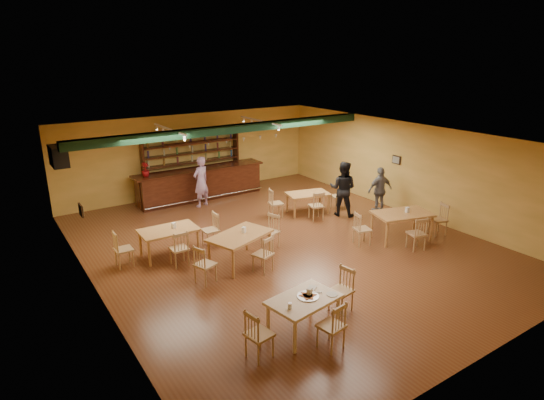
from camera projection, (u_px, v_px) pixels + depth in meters
floor at (283, 245)px, 12.71m from camera, size 12.00×12.00×0.00m
ceiling_beam at (232, 129)px, 14.04m from camera, size 10.00×0.30×0.25m
track_rail_left at (170, 129)px, 13.54m from camera, size 0.05×2.50×0.05m
track_rail_right at (260, 121)px, 15.23m from camera, size 0.05×2.50×0.05m
ac_unit at (59, 156)px, 12.78m from camera, size 0.34×0.70×0.48m
picture_left at (81, 210)px, 10.36m from camera, size 0.04×0.34×0.28m
picture_right at (396, 160)px, 15.20m from camera, size 0.04×0.34×0.28m
bar_counter at (201, 183)px, 16.56m from camera, size 4.88×0.85×1.13m
back_bar_hutch at (192, 165)px, 16.88m from camera, size 3.77×0.40×2.28m
poinsettia at (145, 170)px, 15.26m from camera, size 0.35×0.35×0.48m
dining_table_a at (169, 242)px, 11.94m from camera, size 1.49×0.91×0.74m
dining_table_b at (308, 203)px, 15.14m from camera, size 1.53×1.13×0.69m
dining_table_c at (240, 249)px, 11.47m from camera, size 1.82×1.43×0.80m
dining_table_d at (401, 226)px, 12.98m from camera, size 1.80×1.36×0.80m
near_table at (304, 315)px, 8.67m from camera, size 1.47×1.07×0.72m
pizza_tray at (308, 296)px, 8.60m from camera, size 0.54×0.54×0.01m
parmesan_shaker at (290, 306)px, 8.19m from camera, size 0.08×0.08×0.11m
napkin_stack at (312, 288)px, 8.88m from camera, size 0.25×0.23×0.03m
pizza_server at (312, 293)px, 8.71m from camera, size 0.33×0.22×0.00m
side_plate at (332, 294)px, 8.68m from camera, size 0.25×0.25×0.01m
patron_bar at (201, 182)px, 15.63m from camera, size 0.75×0.62×1.77m
patron_right_a at (343, 189)px, 14.75m from camera, size 1.07×1.12×1.81m
patron_right_b at (380, 190)px, 15.08m from camera, size 0.96×0.54×1.55m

